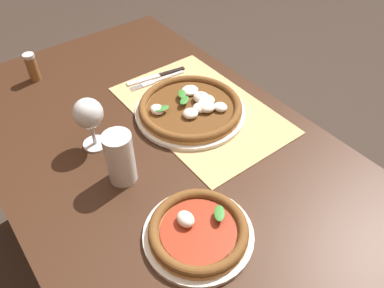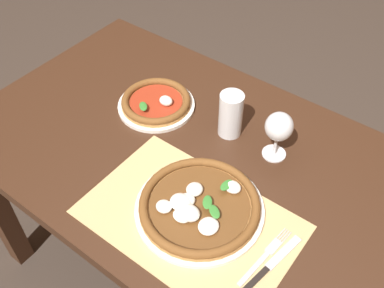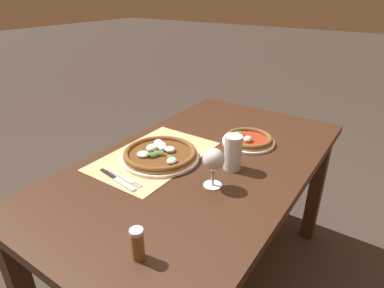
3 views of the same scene
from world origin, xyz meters
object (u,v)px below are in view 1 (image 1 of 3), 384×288
at_px(pint_glass, 120,159).
at_px(wine_glass, 89,115).
at_px(fork, 157,80).
at_px(pepper_shaker, 32,67).
at_px(knife, 156,76).
at_px(pizza_near, 191,108).
at_px(pizza_far, 198,231).

bearing_deg(pint_glass, wine_glass, 0.46).
bearing_deg(fork, pepper_shaker, 50.66).
distance_m(pint_glass, fork, 0.44).
height_order(knife, pepper_shaker, pepper_shaker).
bearing_deg(pint_glass, knife, -43.84).
relative_size(knife, pepper_shaker, 2.22).
xyz_separation_m(pizza_near, fork, (0.21, -0.01, -0.02)).
bearing_deg(wine_glass, pizza_far, -173.43).
bearing_deg(pizza_far, pepper_shaker, 4.28).
distance_m(pizza_near, wine_glass, 0.31).
relative_size(pizza_near, fork, 1.68).
xyz_separation_m(pint_glass, fork, (0.31, -0.31, -0.06)).
relative_size(fork, pepper_shaker, 2.07).
bearing_deg(knife, wine_glass, 118.76).
bearing_deg(wine_glass, fork, -63.72).
distance_m(wine_glass, fork, 0.36).
bearing_deg(pizza_near, pizza_far, 144.97).
bearing_deg(pepper_shaker, pint_glass, -178.41).
relative_size(pizza_far, wine_glass, 1.61).
distance_m(pizza_far, pepper_shaker, 0.83).
xyz_separation_m(pizza_near, knife, (0.23, -0.02, -0.02)).
xyz_separation_m(pizza_far, knife, (0.58, -0.27, -0.01)).
xyz_separation_m(wine_glass, fork, (0.15, -0.31, -0.10)).
bearing_deg(pepper_shaker, wine_glass, -177.98).
height_order(pizza_near, fork, pizza_near).
distance_m(wine_glass, pepper_shaker, 0.42).
relative_size(pint_glass, pepper_shaker, 1.49).
xyz_separation_m(knife, pepper_shaker, (0.24, 0.33, 0.04)).
distance_m(pizza_near, pepper_shaker, 0.57).
distance_m(pizza_far, fork, 0.62).
distance_m(pizza_far, wine_glass, 0.42).
xyz_separation_m(fork, knife, (0.02, -0.01, 0.00)).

